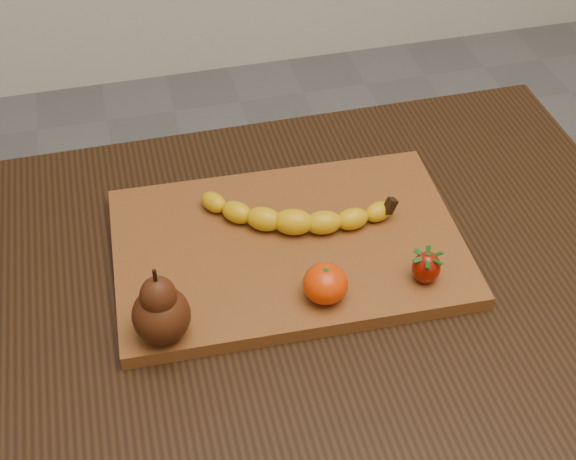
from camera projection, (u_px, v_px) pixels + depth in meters
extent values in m
cube|color=black|center=(288.00, 295.00, 1.03)|extent=(1.00, 0.70, 0.04)
cylinder|color=black|center=(1.00, 363.00, 1.42)|extent=(0.05, 0.05, 0.72)
cylinder|color=black|center=(472.00, 274.00, 1.58)|extent=(0.05, 0.05, 0.72)
cube|color=brown|center=(288.00, 247.00, 1.05)|extent=(0.46, 0.32, 0.02)
ellipsoid|color=red|center=(325.00, 284.00, 0.96)|extent=(0.07, 0.07, 0.05)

